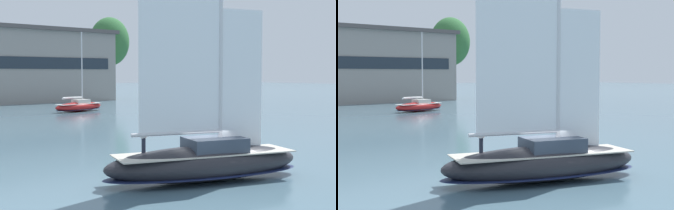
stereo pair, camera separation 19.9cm
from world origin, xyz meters
TOP-DOWN VIEW (x-y plane):
  - ground_plane at (0.00, 0.00)m, footprint 400.00×400.00m
  - waterfront_building at (15.75, 70.93)m, footprint 37.25×18.68m
  - tree_shore_center at (35.98, 68.05)m, footprint 8.30×8.30m
  - sailboat_main at (0.02, -0.00)m, footprint 10.97×5.89m
  - sailboat_moored_near_marina at (19.25, 17.21)m, footprint 6.00×3.21m
  - sailboat_moored_mid_channel at (15.09, 42.15)m, footprint 8.42×4.04m

SIDE VIEW (x-z plane):
  - ground_plane at x=0.00m, z-range 0.00..0.00m
  - sailboat_moored_near_marina at x=19.25m, z-range -3.44..4.52m
  - sailboat_moored_mid_channel at x=15.09m, z-range -4.82..6.34m
  - sailboat_main at x=0.02m, z-range -6.12..8.39m
  - waterfront_building at x=15.75m, z-range 0.03..13.83m
  - tree_shore_center at x=35.98m, z-range 3.42..20.51m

